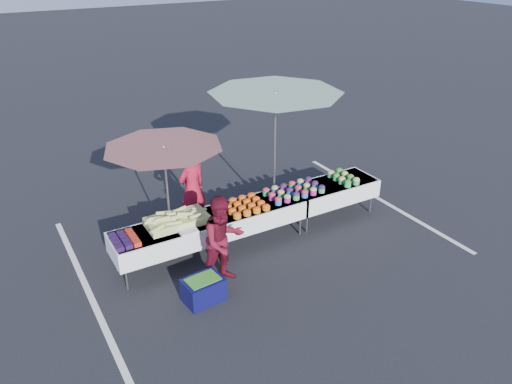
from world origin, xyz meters
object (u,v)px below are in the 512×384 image
table_left (165,237)px  umbrella_right (276,104)px  vendor (192,188)px  storage_bin (203,289)px  table_center (256,212)px  umbrella_left (164,156)px  table_right (332,190)px  customer (223,241)px

table_left → umbrella_right: 3.23m
vendor → storage_bin: size_ratio=2.53×
table_left → table_center: 1.80m
umbrella_left → table_right: bearing=-6.8°
umbrella_right → table_left: bearing=-166.2°
table_center → storage_bin: (-1.65, -1.18, -0.37)m
table_center → umbrella_right: (0.80, 0.64, 1.81)m
storage_bin → umbrella_left: bearing=80.9°
table_right → storage_bin: (-3.45, -1.18, -0.37)m
table_center → umbrella_right: size_ratio=0.60×
table_right → storage_bin: size_ratio=2.83×
table_center → table_right: size_ratio=1.00×
table_center → umbrella_right: bearing=38.6°
table_right → storage_bin: table_right is taller
vendor → customer: size_ratio=1.06×
umbrella_left → umbrella_right: 2.42m
vendor → storage_bin: vendor is taller
table_right → umbrella_left: bearing=173.2°
customer → umbrella_left: bearing=104.1°
umbrella_right → storage_bin: (-2.45, -1.82, -2.18)m
storage_bin → table_right: bearing=13.2°
table_center → vendor: 1.36m
customer → storage_bin: bearing=-154.6°
table_right → umbrella_left: 3.62m
vendor → umbrella_right: umbrella_right is taller
customer → umbrella_left: 1.75m
table_center → umbrella_right: umbrella_right is taller
table_left → table_center: size_ratio=1.00×
table_center → customer: customer is taller
table_center → umbrella_left: bearing=165.6°
table_left → table_center: bearing=0.0°
umbrella_left → customer: bearing=-72.1°
table_left → umbrella_right: (2.60, 0.64, 1.81)m
umbrella_left → table_center: bearing=-14.4°
table_center → customer: bearing=-142.0°
umbrella_left → storage_bin: umbrella_left is taller
customer → table_right: bearing=13.0°
table_center → storage_bin: bearing=-144.5°
umbrella_right → vendor: bearing=165.9°
umbrella_left → table_left: bearing=-121.5°
umbrella_right → storage_bin: size_ratio=4.75×
table_left → umbrella_left: size_ratio=0.86×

